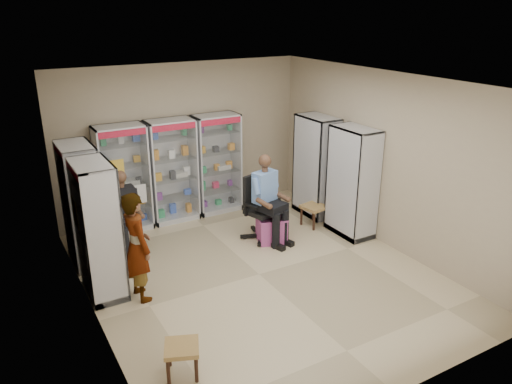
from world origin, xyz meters
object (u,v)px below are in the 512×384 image
cabinet_left_far (82,205)px  wooden_chair (124,222)px  seated_shopkeeper (264,200)px  pink_trunk (271,229)px  woven_stool_a (314,215)px  cabinet_back_left (123,179)px  cabinet_right_far (316,166)px  cabinet_left_near (99,230)px  cabinet_right_near (352,182)px  woven_stool_b (182,360)px  cabinet_back_right (217,164)px  cabinet_back_mid (172,171)px  standing_man (137,247)px  office_chair (262,208)px

cabinet_left_far → wooden_chair: 0.89m
seated_shopkeeper → pink_trunk: (0.08, -0.14, -0.51)m
cabinet_left_far → woven_stool_a: size_ratio=4.88×
cabinet_back_left → cabinet_right_far: (3.53, -1.13, 0.00)m
cabinet_left_near → pink_trunk: (3.03, 0.24, -0.77)m
cabinet_right_near → woven_stool_b: 4.67m
cabinet_back_right → cabinet_right_far: 1.98m
cabinet_back_right → woven_stool_b: cabinet_back_right is taller
cabinet_back_right → cabinet_right_near: bearing=-53.8°
cabinet_back_mid → cabinet_right_near: 3.41m
cabinet_left_near → cabinet_right_near: bearing=87.4°
cabinet_back_left → pink_trunk: 2.87m
wooden_chair → pink_trunk: (2.35, -1.06, -0.24)m
cabinet_back_left → standing_man: 2.49m
cabinet_right_near → pink_trunk: (-1.43, 0.44, -0.77)m
standing_man → cabinet_left_near: bearing=40.4°
cabinet_left_far → woven_stool_a: cabinet_left_far is taller
wooden_chair → pink_trunk: 2.59m
cabinet_back_right → woven_stool_a: size_ratio=4.88×
woven_stool_b → wooden_chair: bearing=84.3°
cabinet_left_far → seated_shopkeeper: cabinet_left_far is taller
office_chair → pink_trunk: size_ratio=2.42×
cabinet_left_near → woven_stool_b: bearing=8.4°
cabinet_back_right → woven_stool_b: (-2.50, -4.25, -0.81)m
cabinet_back_left → cabinet_back_right: 1.90m
cabinet_back_left → cabinet_back_mid: size_ratio=1.00×
woven_stool_a → standing_man: bearing=-167.5°
cabinet_right_far → cabinet_right_near: 1.10m
pink_trunk → woven_stool_a: (1.06, 0.17, -0.03)m
cabinet_back_mid → pink_trunk: (1.15, -1.79, -0.77)m
cabinet_right_far → cabinet_right_near: (0.00, -1.10, 0.00)m
cabinet_right_near → woven_stool_b: size_ratio=5.17×
office_chair → woven_stool_a: bearing=-16.4°
office_chair → seated_shopkeeper: 0.17m
pink_trunk → woven_stool_b: (-2.70, -2.46, -0.04)m
cabinet_back_right → office_chair: cabinet_back_right is taller
pink_trunk → woven_stool_a: bearing=9.4°
cabinet_right_near → cabinet_back_right: bearing=36.2°
cabinet_left_far → cabinet_right_far: bearing=87.4°
cabinet_left_far → woven_stool_a: bearing=80.4°
cabinet_left_near → woven_stool_b: cabinet_left_near is taller
cabinet_left_far → wooden_chair: size_ratio=2.13×
cabinet_left_near → pink_trunk: cabinet_left_near is taller
pink_trunk → cabinet_right_near: bearing=-17.0°
wooden_chair → standing_man: standing_man is taller
office_chair → pink_trunk: 0.41m
cabinet_back_left → cabinet_left_near: 2.23m
cabinet_right_near → wooden_chair: 4.10m
cabinet_back_mid → standing_man: bearing=-121.0°
seated_shopkeeper → woven_stool_b: 3.73m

